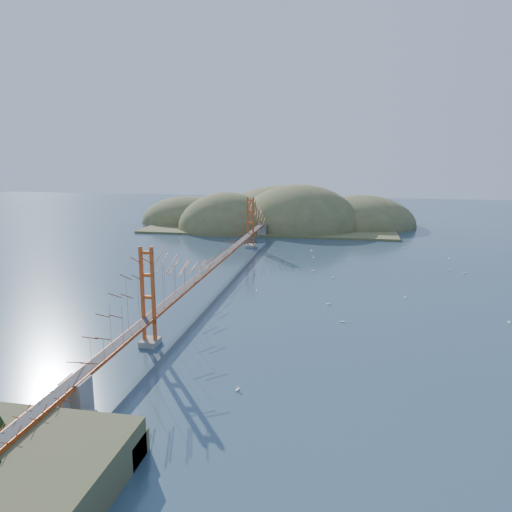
% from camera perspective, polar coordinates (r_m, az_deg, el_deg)
% --- Properties ---
extents(ground, '(320.00, 320.00, 0.00)m').
position_cam_1_polar(ground, '(87.32, -4.48, -2.76)').
color(ground, '#2C4458').
rests_on(ground, ground).
extents(bridge, '(2.20, 94.40, 12.00)m').
position_cam_1_polar(bridge, '(85.97, -4.53, 1.79)').
color(bridge, gray).
rests_on(bridge, ground).
extents(approach_viaduct, '(1.40, 12.00, 3.38)m').
position_cam_1_polar(approach_viaduct, '(41.91, -24.16, -17.20)').
color(approach_viaduct, '#AB3D13').
rests_on(approach_viaduct, ground).
extents(promontory, '(9.00, 6.00, 0.24)m').
position_cam_1_polar(promontory, '(45.51, -21.35, -18.00)').
color(promontory, '#59544C').
rests_on(promontory, ground).
extents(fort, '(3.70, 2.30, 1.75)m').
position_cam_1_polar(fort, '(45.57, -20.48, -17.11)').
color(fort, maroon).
rests_on(fort, ground).
extents(far_headlands, '(84.00, 58.00, 25.00)m').
position_cam_1_polar(far_headlands, '(152.92, 3.01, 3.68)').
color(far_headlands, olive).
rests_on(far_headlands, ground).
extents(sailboat_1, '(0.52, 0.53, 0.60)m').
position_cam_1_polar(sailboat_1, '(80.24, 16.72, -4.48)').
color(sailboat_1, white).
rests_on(sailboat_1, ground).
extents(sailboat_8, '(0.66, 0.66, 0.69)m').
position_cam_1_polar(sailboat_8, '(100.74, 21.27, -1.46)').
color(sailboat_8, white).
rests_on(sailboat_8, ground).
extents(sailboat_6, '(0.62, 0.62, 0.68)m').
position_cam_1_polar(sailboat_6, '(74.36, 8.30, -5.39)').
color(sailboat_6, white).
rests_on(sailboat_6, ground).
extents(sailboat_3, '(0.70, 0.70, 0.74)m').
position_cam_1_polar(sailboat_3, '(112.21, 6.35, 0.62)').
color(sailboat_3, white).
rests_on(sailboat_3, ground).
extents(sailboat_12, '(0.58, 0.54, 0.65)m').
position_cam_1_polar(sailboat_12, '(105.24, 6.58, -0.15)').
color(sailboat_12, white).
rests_on(sailboat_12, ground).
extents(sailboat_14, '(0.62, 0.62, 0.68)m').
position_cam_1_polar(sailboat_14, '(89.42, 8.80, -2.41)').
color(sailboat_14, white).
rests_on(sailboat_14, ground).
extents(sailboat_17, '(0.61, 0.57, 0.68)m').
position_cam_1_polar(sailboat_17, '(119.66, 16.58, 0.91)').
color(sailboat_17, white).
rests_on(sailboat_17, ground).
extents(sailboat_16, '(0.67, 0.65, 0.75)m').
position_cam_1_polar(sailboat_16, '(93.99, 6.58, -1.63)').
color(sailboat_16, white).
rests_on(sailboat_16, ground).
extents(sailboat_2, '(0.61, 0.49, 0.72)m').
position_cam_1_polar(sailboat_2, '(67.27, 9.85, -7.33)').
color(sailboat_2, white).
rests_on(sailboat_2, ground).
extents(sailboat_7, '(0.50, 0.49, 0.56)m').
position_cam_1_polar(sailboat_7, '(104.17, 10.30, -0.41)').
color(sailboat_7, white).
rests_on(sailboat_7, ground).
extents(sailboat_10, '(0.58, 0.65, 0.74)m').
position_cam_1_polar(sailboat_10, '(48.82, -2.13, -14.91)').
color(sailboat_10, white).
rests_on(sailboat_10, ground).
extents(sailboat_9, '(0.55, 0.64, 0.73)m').
position_cam_1_polar(sailboat_9, '(110.84, 21.20, -0.27)').
color(sailboat_9, white).
rests_on(sailboat_9, ground).
extents(sailboat_4, '(0.71, 0.71, 0.75)m').
position_cam_1_polar(sailboat_4, '(99.28, 22.75, -1.77)').
color(sailboat_4, white).
rests_on(sailboat_4, ground).
extents(sailboat_0, '(0.47, 0.53, 0.60)m').
position_cam_1_polar(sailboat_0, '(80.17, 0.06, -3.97)').
color(sailboat_0, white).
rests_on(sailboat_0, ground).
extents(sailboat_extra_0, '(0.54, 0.61, 0.69)m').
position_cam_1_polar(sailboat_extra_0, '(74.05, 26.97, -6.69)').
color(sailboat_extra_0, white).
rests_on(sailboat_extra_0, ground).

